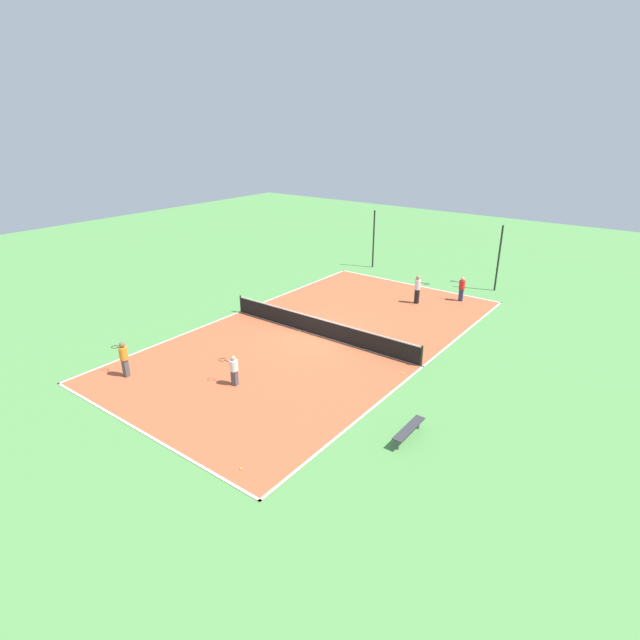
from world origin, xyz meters
name	(u,v)px	position (x,y,z in m)	size (l,w,h in m)	color
ground_plane	(320,336)	(0.00, 0.00, 0.00)	(80.00, 80.00, 0.00)	#518E47
court_surface	(320,336)	(0.00, 0.00, 0.01)	(11.82, 21.61, 0.02)	#B75633
tennis_net	(320,327)	(0.00, 0.00, 0.54)	(11.62, 0.10, 1.01)	black
bench	(409,429)	(7.91, -5.34, 0.39)	(0.36, 1.84, 0.45)	#333338
player_near_white	(418,287)	(1.74, 7.55, 1.04)	(0.93, 0.36, 1.76)	black
player_far_white	(234,369)	(0.22, -6.32, 0.78)	(0.97, 0.46, 1.36)	#4C4C51
player_center_orange	(124,357)	(-4.14, -8.62, 0.95)	(0.93, 0.36, 1.62)	#4C4C51
player_coach_red	(462,287)	(3.71, 9.59, 0.89)	(0.97, 0.45, 1.53)	navy
tennis_ball_far_baseline	(241,469)	(4.41, -10.10, 0.06)	(0.07, 0.07, 0.07)	#CCE033
tennis_ball_near_net	(374,287)	(-1.92, 8.63, 0.06)	(0.07, 0.07, 0.07)	#CCE033
tennis_ball_midcourt	(403,373)	(5.46, -1.19, 0.06)	(0.07, 0.07, 0.07)	#CCE033
tennis_ball_right_alley	(300,331)	(-1.17, -0.24, 0.06)	(0.07, 0.07, 0.07)	#CCE033
fence_post_back_left	(374,239)	(-4.70, 12.96, 2.15)	(0.12, 0.12, 4.31)	black
fence_post_back_right	(499,259)	(4.70, 12.96, 2.15)	(0.12, 0.12, 4.31)	black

